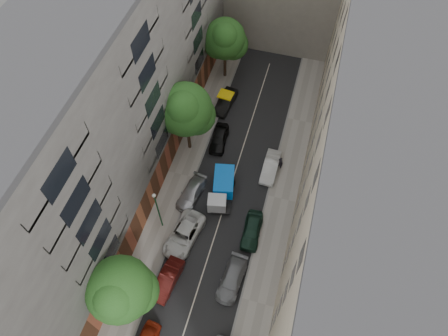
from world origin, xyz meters
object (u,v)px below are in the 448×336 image
(car_left_5, at_px, (226,102))
(car_right_1, at_px, (232,279))
(car_right_2, at_px, (252,230))
(pedestrian, at_px, (280,163))
(tree_near, at_px, (121,291))
(tarp_truck, at_px, (222,188))
(car_left_4, at_px, (219,138))
(tree_mid, at_px, (186,111))
(car_right_3, at_px, (271,167))
(car_left_2, at_px, (184,235))
(car_left_3, at_px, (191,193))
(car_left_1, at_px, (168,280))
(lamp_post, at_px, (157,207))
(tree_far, at_px, (225,41))

(car_left_5, xyz_separation_m, car_right_1, (6.40, -20.76, -0.07))
(car_right_2, xyz_separation_m, pedestrian, (1.09, 8.41, 0.28))
(tree_near, xyz_separation_m, pedestrian, (9.51, 18.28, -4.05))
(tarp_truck, distance_m, car_left_4, 6.93)
(car_left_4, xyz_separation_m, tree_mid, (-2.89, -1.73, 5.50))
(tarp_truck, bearing_deg, car_left_4, 96.67)
(car_left_5, relative_size, car_right_3, 1.02)
(tarp_truck, xyz_separation_m, tree_near, (-4.41, -13.33, 3.82))
(car_left_5, distance_m, car_right_1, 21.72)
(car_left_2, distance_m, tree_mid, 12.21)
(car_left_2, bearing_deg, car_left_3, 109.03)
(tree_near, bearing_deg, pedestrian, 62.51)
(car_left_1, bearing_deg, car_left_5, 99.29)
(car_left_2, xyz_separation_m, tree_mid, (-2.90, 10.53, 5.48))
(tarp_truck, relative_size, tree_mid, 0.57)
(car_left_2, height_order, lamp_post, lamp_post)
(car_left_2, height_order, pedestrian, pedestrian)
(car_left_3, xyz_separation_m, pedestrian, (8.10, 6.01, 0.36))
(tarp_truck, bearing_deg, tree_near, -120.29)
(lamp_post, bearing_deg, car_left_1, -64.15)
(car_left_4, relative_size, car_right_1, 0.92)
(tarp_truck, xyz_separation_m, car_right_2, (4.01, -3.46, -0.52))
(car_left_4, bearing_deg, lamp_post, -106.55)
(car_right_1, bearing_deg, car_left_1, -159.06)
(pedestrian, bearing_deg, tarp_truck, 68.79)
(car_left_4, relative_size, pedestrian, 2.47)
(car_right_3, height_order, tree_mid, tree_mid)
(car_right_2, xyz_separation_m, car_right_3, (0.19, 7.78, -0.01))
(tarp_truck, height_order, tree_far, tree_far)
(tarp_truck, height_order, tree_near, tree_near)
(car_left_4, height_order, tree_mid, tree_mid)
(tree_far, bearing_deg, car_left_5, -73.85)
(car_right_3, bearing_deg, car_left_2, -121.87)
(tree_near, distance_m, tree_mid, 18.19)
(car_right_1, xyz_separation_m, tree_far, (-7.80, 25.61, 5.02))
(car_right_2, xyz_separation_m, tree_near, (-8.42, -9.87, 4.34))
(car_left_2, distance_m, car_right_3, 11.90)
(car_left_4, distance_m, pedestrian, 7.49)
(car_left_1, relative_size, lamp_post, 0.71)
(car_right_3, bearing_deg, pedestrian, 35.76)
(tree_mid, bearing_deg, tree_far, 86.74)
(car_left_2, relative_size, tree_far, 0.65)
(tree_mid, bearing_deg, car_left_5, 74.02)
(car_left_2, bearing_deg, car_right_3, 66.74)
(car_right_3, height_order, tree_far, tree_far)
(tarp_truck, distance_m, lamp_post, 7.42)
(car_right_3, distance_m, lamp_post, 13.33)
(car_left_1, xyz_separation_m, car_left_3, (-0.80, 9.20, -0.06))
(car_left_5, xyz_separation_m, car_right_3, (7.20, -7.82, -0.02))
(car_left_1, height_order, car_left_5, car_left_5)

